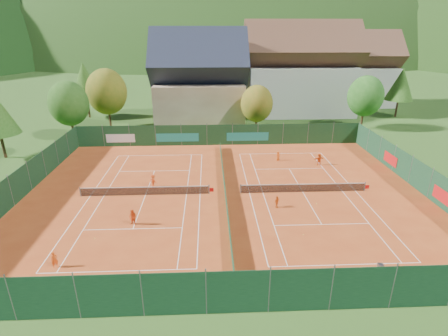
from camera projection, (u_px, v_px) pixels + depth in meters
ground at (225, 194)px, 35.43m from camera, size 600.00×600.00×0.00m
clay_pad at (225, 194)px, 35.42m from camera, size 40.00×32.00×0.01m
court_markings_left at (146, 195)px, 35.09m from camera, size 11.03×23.83×0.00m
court_markings_right at (303, 192)px, 35.74m from camera, size 11.03×23.83×0.00m
tennis_net_left at (147, 191)px, 34.91m from camera, size 13.30×0.10×1.02m
tennis_net_right at (305, 188)px, 35.57m from camera, size 13.30×0.10×1.02m
court_divider at (225, 189)px, 35.23m from camera, size 0.03×28.80×1.00m
fence_north at (216, 135)px, 49.69m from camera, size 40.00×0.10×3.00m
fence_south at (238, 292)px, 20.02m from camera, size 40.00×0.04×3.00m
fence_west at (20, 184)px, 34.04m from camera, size 0.04×32.00×3.00m
fence_east at (420, 177)px, 35.74m from camera, size 0.09×32.00×3.00m
chalet at (200, 84)px, 60.67m from camera, size 16.20×12.00×16.00m
hotel_block_a at (300, 75)px, 66.74m from camera, size 21.60×11.00×17.25m
hotel_block_b at (355, 73)px, 75.02m from camera, size 17.28×10.00×15.50m
tree_west_front at (69, 103)px, 51.07m from camera, size 5.72×5.72×8.69m
tree_west_mid at (107, 92)px, 56.55m from camera, size 6.44×6.44×9.78m
tree_west_back at (85, 81)px, 63.48m from camera, size 5.60×5.60×10.00m
tree_center at (257, 104)px, 54.33m from camera, size 5.01×5.01×7.60m
tree_east_front at (365, 96)px, 56.67m from camera, size 5.72×5.72×8.69m
tree_east_mid at (401, 84)px, 64.25m from camera, size 5.04×5.04×9.00m
tree_east_back at (343, 75)px, 71.09m from camera, size 7.15×7.15×10.86m
mountain_backdrop at (248, 106)px, 267.90m from camera, size 820.00×530.00×242.00m
ball_hopper at (380, 266)px, 23.72m from camera, size 0.34×0.34×0.80m
loose_ball_0 at (95, 238)px, 27.81m from camera, size 0.07×0.07×0.07m
loose_ball_1 at (303, 235)px, 28.31m from camera, size 0.07×0.07×0.07m
loose_ball_2 at (237, 171)px, 40.98m from camera, size 0.07×0.07×0.07m
loose_ball_3 at (196, 171)px, 40.96m from camera, size 0.07×0.07×0.07m
loose_ball_4 at (317, 204)px, 33.32m from camera, size 0.07×0.07×0.07m
player_left_near at (54, 260)px, 24.26m from camera, size 0.54×0.52×1.25m
player_left_mid at (133, 217)px, 29.49m from camera, size 0.85×0.75×1.45m
player_left_far at (153, 181)px, 36.76m from camera, size 1.00×0.86×1.34m
player_right_near at (277, 202)px, 32.44m from camera, size 0.70×0.68×1.18m
player_right_far_a at (278, 156)px, 44.13m from camera, size 0.70×0.62×1.20m
player_right_far_b at (319, 159)px, 42.59m from camera, size 1.46×0.82×1.50m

